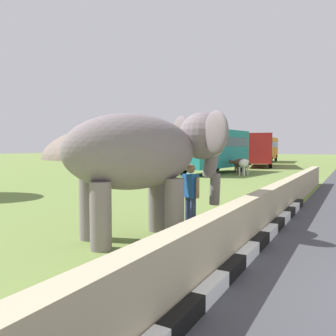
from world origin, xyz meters
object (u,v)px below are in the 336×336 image
object	(u,v)px
bus_teal	(213,148)
bus_orange	(265,148)
bus_red	(259,148)
elephant	(146,154)
cow_mid	(241,163)
cow_near	(244,164)
person_handler	(191,193)

from	to	relation	value
bus_teal	bus_orange	distance (m)	24.36
bus_red	bus_orange	xyz separation A→B (m)	(12.35, 2.17, -0.00)
elephant	cow_mid	size ratio (longest dim) A/B	2.29
cow_mid	cow_near	bearing A→B (deg)	-153.08
bus_red	cow_mid	distance (m)	11.92
elephant	bus_teal	bearing A→B (deg)	17.01
person_handler	bus_teal	bearing A→B (deg)	19.65
cow_mid	person_handler	bearing A→B (deg)	-167.06
person_handler	bus_orange	xyz separation A→B (m)	(42.25, 7.84, 1.16)
bus_red	bus_teal	bearing A→B (deg)	176.46
bus_orange	person_handler	bearing A→B (deg)	-169.49
person_handler	cow_near	bearing A→B (deg)	12.00
bus_red	cow_mid	size ratio (longest dim) A/B	5.90
bus_orange	cow_near	distance (m)	25.55
person_handler	bus_teal	distance (m)	19.08
bus_teal	bus_red	size ratio (longest dim) A/B	0.84
bus_orange	cow_near	bearing A→B (deg)	-170.51
elephant	bus_teal	xyz separation A→B (m)	(19.14, 5.86, 0.15)
bus_teal	bus_orange	world-z (taller)	same
bus_teal	bus_orange	bearing A→B (deg)	3.38
bus_orange	bus_teal	bearing A→B (deg)	-176.62
elephant	cow_mid	world-z (taller)	elephant
bus_teal	bus_red	xyz separation A→B (m)	(11.97, -0.74, 0.00)
bus_teal	cow_near	distance (m)	3.14
person_handler	bus_red	distance (m)	30.45
cow_near	cow_mid	xyz separation A→B (m)	(1.05, 0.53, 0.00)
person_handler	bus_orange	bearing A→B (deg)	10.51
person_handler	cow_mid	distance (m)	18.61
person_handler	cow_near	size ratio (longest dim) A/B	0.88
bus_teal	cow_mid	world-z (taller)	bus_teal
cow_mid	bus_teal	bearing A→B (deg)	95.09
person_handler	bus_orange	world-z (taller)	bus_orange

